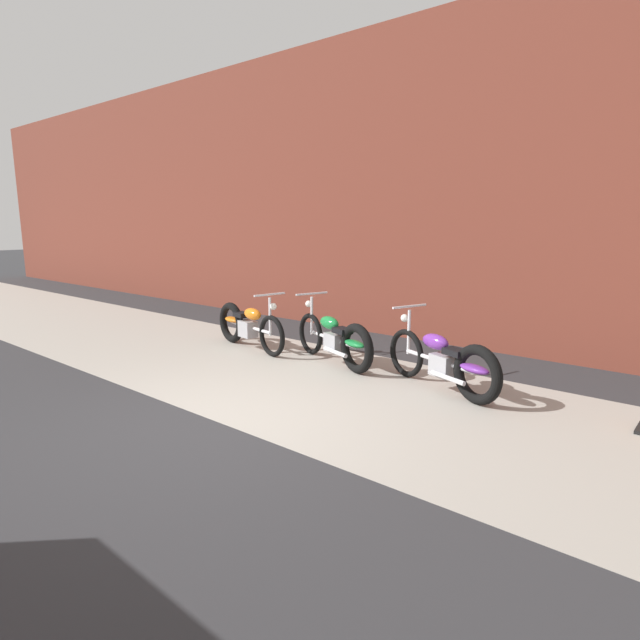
% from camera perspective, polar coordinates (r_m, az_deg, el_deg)
% --- Properties ---
extents(ground_plane, '(80.00, 80.00, 0.00)m').
position_cam_1_polar(ground_plane, '(5.85, -11.10, -11.02)').
color(ground_plane, '#2D2D30').
extents(sidewalk_slab, '(36.00, 3.50, 0.01)m').
position_cam_1_polar(sidewalk_slab, '(7.01, 0.13, -7.08)').
color(sidewalk_slab, '#9E998E').
rests_on(sidewalk_slab, ground).
extents(brick_building_wall, '(36.00, 0.50, 5.61)m').
position_cam_1_polar(brick_building_wall, '(9.60, 13.83, 14.39)').
color(brick_building_wall, brown).
rests_on(brick_building_wall, ground).
extents(motorcycle_orange, '(1.99, 0.69, 1.03)m').
position_cam_1_polar(motorcycle_orange, '(9.03, -8.19, -0.53)').
color(motorcycle_orange, black).
rests_on(motorcycle_orange, ground).
extents(motorcycle_green, '(1.93, 0.86, 1.03)m').
position_cam_1_polar(motorcycle_green, '(7.82, 1.95, -2.18)').
color(motorcycle_green, black).
rests_on(motorcycle_green, ground).
extents(motorcycle_purple, '(1.92, 0.89, 1.03)m').
position_cam_1_polar(motorcycle_purple, '(6.77, 13.87, -4.55)').
color(motorcycle_purple, black).
rests_on(motorcycle_purple, ground).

